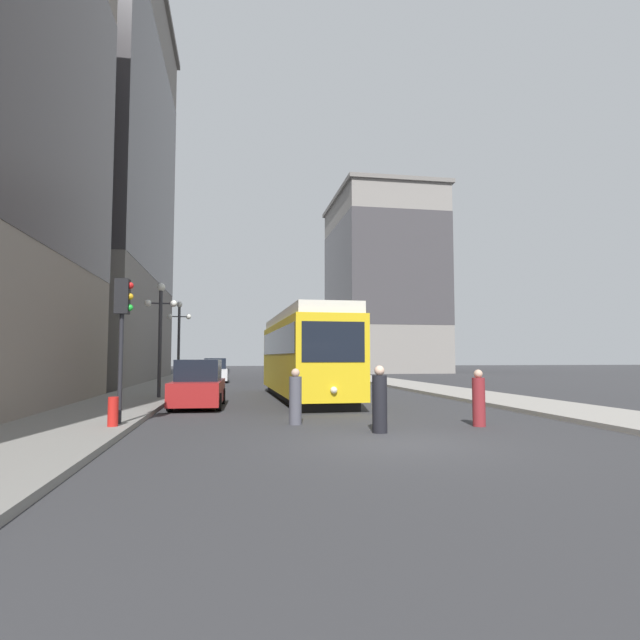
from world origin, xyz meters
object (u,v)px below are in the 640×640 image
traffic_light_near_left (123,312)px  pedestrian_crossing_near (295,398)px  transit_bus (313,357)px  pedestrian_on_sidewalk (479,400)px  streetcar (304,353)px  lamp_post_left_near (160,321)px  fire_hydrant (113,412)px  parked_car_left_near (198,385)px  parked_car_left_mid (215,371)px  lamp_post_left_far (179,330)px  pedestrian_crossing_far (380,401)px

traffic_light_near_left → pedestrian_crossing_near: bearing=2.2°
transit_bus → pedestrian_on_sidewalk: transit_bus is taller
streetcar → lamp_post_left_near: bearing=178.2°
streetcar → traffic_light_near_left: bearing=-125.6°
traffic_light_near_left → fire_hydrant: 2.68m
streetcar → traffic_light_near_left: (-6.20, -9.11, 1.04)m
parked_car_left_near → pedestrian_on_sidewalk: size_ratio=2.81×
traffic_light_near_left → transit_bus: bearing=71.4°
parked_car_left_mid → lamp_post_left_far: 8.97m
traffic_light_near_left → fire_hydrant: bearing=-96.1°
parked_car_left_near → pedestrian_crossing_near: bearing=-59.4°
pedestrian_crossing_near → pedestrian_on_sidewalk: 5.14m
parked_car_left_near → parked_car_left_mid: 19.92m
transit_bus → pedestrian_crossing_near: bearing=-100.8°
pedestrian_on_sidewalk → pedestrian_crossing_near: bearing=-90.3°
streetcar → fire_hydrant: streetcar is taller
transit_bus → lamp_post_left_near: size_ratio=2.48×
pedestrian_crossing_far → fire_hydrant: (-6.72, 1.23, -0.27)m
parked_car_left_near → lamp_post_left_far: lamp_post_left_far is taller
pedestrian_on_sidewalk → transit_bus: bearing=-166.3°
streetcar → pedestrian_crossing_far: streetcar is taller
pedestrian_crossing_near → transit_bus: bearing=165.5°
pedestrian_on_sidewalk → lamp_post_left_far: 21.13m
fire_hydrant → pedestrian_on_sidewalk: bearing=-3.0°
lamp_post_left_near → lamp_post_left_far: size_ratio=0.99×
lamp_post_left_far → fire_hydrant: size_ratio=6.80×
parked_car_left_mid → transit_bus: bearing=19.5°
parked_car_left_mid → lamp_post_left_near: lamp_post_left_near is taller
streetcar → parked_car_left_mid: bearing=103.9°
pedestrian_crossing_far → pedestrian_crossing_near: bearing=-18.3°
transit_bus → pedestrian_crossing_far: bearing=-96.6°
parked_car_left_mid → lamp_post_left_near: bearing=-97.9°
fire_hydrant → lamp_post_left_far: bearing=90.5°
lamp_post_left_near → lamp_post_left_far: bearing=90.0°
transit_bus → parked_car_left_mid: transit_bus is taller
pedestrian_crossing_near → streetcar: bearing=166.1°
pedestrian_crossing_near → pedestrian_crossing_far: (1.93, -1.97, 0.05)m
parked_car_left_mid → lamp_post_left_far: size_ratio=0.88×
parked_car_left_mid → pedestrian_crossing_far: (4.98, -27.50, -0.05)m
transit_bus → lamp_post_left_far: (-9.92, -11.40, 1.58)m
traffic_light_near_left → parked_car_left_near: bearing=73.8°
fire_hydrant → transit_bus: bearing=71.6°
pedestrian_crossing_near → lamp_post_left_far: (-4.96, 17.19, 2.79)m
streetcar → lamp_post_left_far: (-6.42, 8.26, 1.43)m
pedestrian_on_sidewalk → traffic_light_near_left: 10.08m
parked_car_left_mid → pedestrian_crossing_near: parked_car_left_mid is taller
parked_car_left_near → parked_car_left_mid: bearing=92.0°
pedestrian_crossing_far → traffic_light_near_left: 7.29m
parked_car_left_near → fire_hydrant: bearing=-103.3°
transit_bus → parked_car_left_mid: 8.66m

